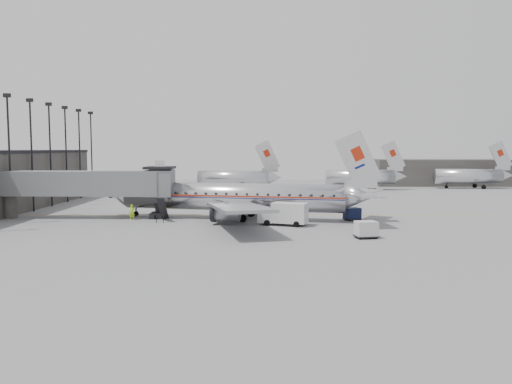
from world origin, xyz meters
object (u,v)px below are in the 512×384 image
(airliner, at_px, (238,197))
(service_van, at_px, (284,213))
(baggage_cart_white, at_px, (366,229))
(ramp_worker, at_px, (132,212))
(baggage_cart_navy, at_px, (352,214))

(airliner, height_order, service_van, airliner)
(baggage_cart_white, distance_m, ramp_worker, 28.12)
(baggage_cart_navy, xyz_separation_m, ramp_worker, (-26.36, -0.10, 0.14))
(baggage_cart_navy, bearing_deg, service_van, -175.94)
(service_van, distance_m, baggage_cart_navy, 9.29)
(service_van, distance_m, ramp_worker, 18.40)
(airliner, height_order, baggage_cart_navy, airliner)
(baggage_cart_white, bearing_deg, airliner, 123.71)
(airliner, distance_m, baggage_cart_white, 18.25)
(service_van, xyz_separation_m, baggage_cart_navy, (8.37, 3.98, -0.54))
(airliner, bearing_deg, service_van, -31.22)
(ramp_worker, bearing_deg, service_van, -26.63)
(service_van, bearing_deg, baggage_cart_white, -27.49)
(airliner, xyz_separation_m, service_van, (5.32, -4.85, -1.37))
(ramp_worker, bearing_deg, airliner, -10.08)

